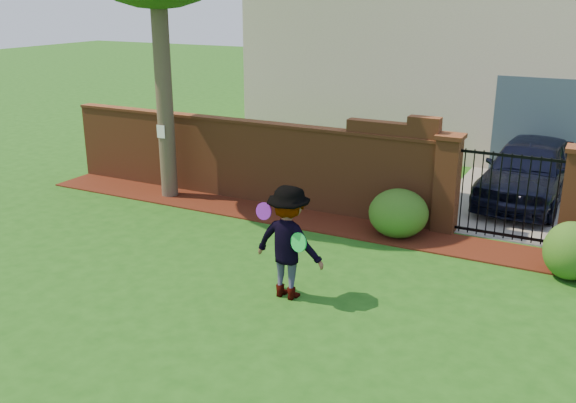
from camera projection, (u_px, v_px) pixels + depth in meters
The scene contains 15 objects.
ground at pixel (223, 288), 9.86m from camera, with size 80.00×80.00×0.01m, color #1D5014.
mulch_bed at pixel (273, 214), 13.09m from camera, with size 11.10×1.08×0.03m, color #3A140A.
brick_wall at pixel (244, 158), 13.83m from camera, with size 8.70×0.31×2.16m.
pillar_left at pixel (447, 183), 11.90m from camera, with size 0.50×0.50×1.88m.
pillar_right at pixel (575, 200), 10.94m from camera, with size 0.50×0.50×1.88m.
iron_gate at pixel (508, 196), 11.45m from camera, with size 1.78×0.03×1.60m.
driveway at pixel (532, 185), 15.09m from camera, with size 3.20×8.00×0.01m, color gray.
house at pixel (473, 35), 18.57m from camera, with size 12.40×6.40×6.30m.
car at pixel (527, 172), 13.55m from camera, with size 1.65×4.11×1.40m, color black.
paper_notice at pixel (161, 132), 13.67m from camera, with size 0.20×0.01×0.28m, color white.
shrub_left at pixel (398, 213), 11.80m from camera, with size 1.10×1.10×0.90m, color #1F5419.
shrub_middle at pixel (571, 251), 10.04m from camera, with size 0.86×0.86×0.94m, color #1F5419.
man at pixel (287, 243), 9.31m from camera, with size 1.11×0.64×1.72m, color gray.
frisbee_purple at pixel (264, 211), 9.25m from camera, with size 0.26×0.26×0.02m, color purple.
frisbee_green at pixel (299, 242), 9.00m from camera, with size 0.28×0.28×0.03m, color green.
Camera 1 is at (4.99, -7.50, 4.33)m, focal length 39.85 mm.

